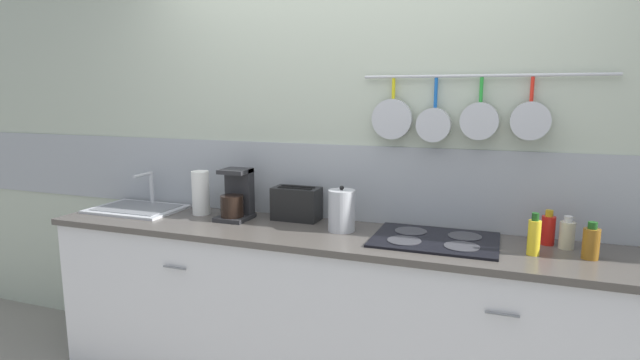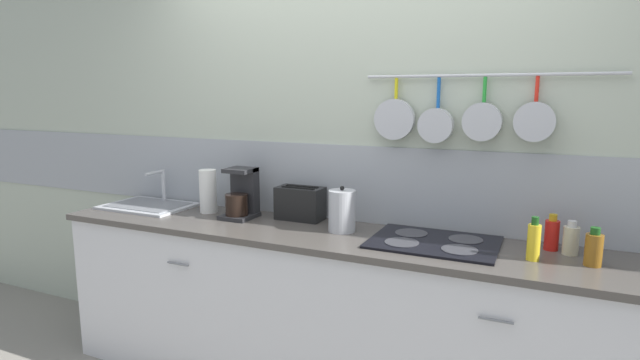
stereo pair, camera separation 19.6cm
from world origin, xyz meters
TOP-DOWN VIEW (x-y plane):
  - wall_back at (0.00, 0.33)m, footprint 7.20×0.16m
  - cabinet_base at (0.00, -0.00)m, footprint 3.31×0.56m
  - countertop at (0.00, 0.00)m, footprint 3.35×0.58m
  - sink_basin at (-1.36, 0.08)m, footprint 0.55×0.40m
  - paper_towel_roll at (-0.92, 0.12)m, footprint 0.11×0.11m
  - coffee_maker at (-0.66, 0.10)m, footprint 0.18×0.21m
  - toaster at (-0.32, 0.20)m, footprint 0.29×0.15m
  - kettle at (0.00, 0.06)m, footprint 0.14×0.14m
  - cooktop at (0.50, 0.05)m, footprint 0.61×0.46m
  - bottle_hot_sauce at (0.94, -0.02)m, footprint 0.06×0.06m
  - bottle_vinegar at (1.02, 0.17)m, footprint 0.07×0.07m
  - bottle_sesame_oil at (1.10, 0.14)m, footprint 0.07×0.07m
  - bottle_olive_oil at (1.18, 0.01)m, footprint 0.07×0.07m

SIDE VIEW (x-z plane):
  - cabinet_base at x=0.00m, z-range 0.00..0.89m
  - countertop at x=0.00m, z-range 0.89..0.92m
  - cooktop at x=0.50m, z-range 0.92..0.94m
  - sink_basin at x=-1.36m, z-range 0.83..1.05m
  - bottle_sesame_oil at x=1.10m, z-range 0.92..1.07m
  - bottle_olive_oil at x=1.18m, z-range 0.91..1.08m
  - bottle_vinegar at x=1.02m, z-range 0.91..1.09m
  - bottle_hot_sauce at x=0.94m, z-range 0.91..1.11m
  - toaster at x=-0.32m, z-range 0.92..1.12m
  - kettle at x=0.00m, z-range 0.91..1.16m
  - coffee_maker at x=-0.66m, z-range 0.90..1.20m
  - paper_towel_roll at x=-0.92m, z-range 0.92..1.19m
  - wall_back at x=0.00m, z-range -0.02..2.58m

